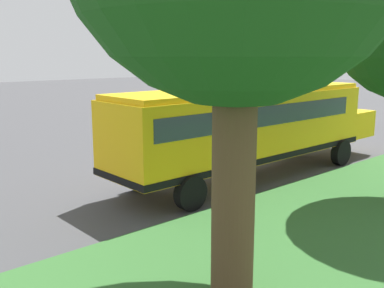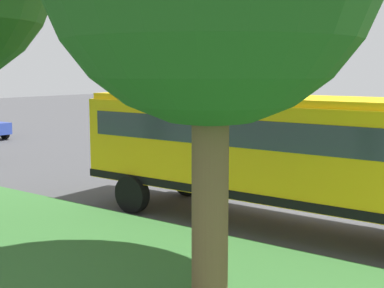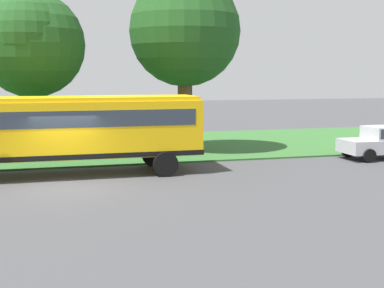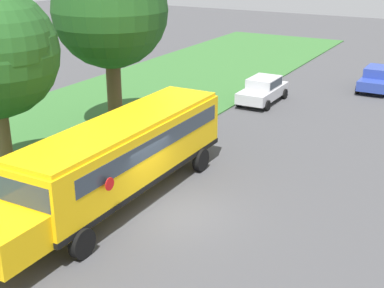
{
  "view_description": "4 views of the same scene",
  "coord_description": "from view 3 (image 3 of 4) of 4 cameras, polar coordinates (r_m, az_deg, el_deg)",
  "views": [
    {
      "loc": [
        -12.55,
        11.8,
        4.27
      ],
      "look_at": [
        -1.81,
        2.26,
        1.4
      ],
      "focal_mm": 42.0,
      "sensor_mm": 36.0,
      "label": 1
    },
    {
      "loc": [
        -13.9,
        -5.68,
        3.77
      ],
      "look_at": [
        -2.31,
        2.86,
        1.79
      ],
      "focal_mm": 50.0,
      "sensor_mm": 36.0,
      "label": 2
    },
    {
      "loc": [
        19.4,
        -0.61,
        4.05
      ],
      "look_at": [
        0.27,
        4.62,
        1.45
      ],
      "focal_mm": 50.0,
      "sensor_mm": 36.0,
      "label": 3
    },
    {
      "loc": [
        8.99,
        -15.02,
        9.3
      ],
      "look_at": [
        -1.72,
        4.22,
        1.02
      ],
      "focal_mm": 50.0,
      "sensor_mm": 36.0,
      "label": 4
    }
  ],
  "objects": [
    {
      "name": "oak_tree_beside_bus",
      "position": [
        26.57,
        -16.87,
        10.35
      ],
      "size": [
        5.06,
        5.02,
        7.95
      ],
      "color": "brown",
      "rests_on": "ground"
    },
    {
      "name": "ground_plane",
      "position": [
        19.83,
        -13.23,
        -4.53
      ],
      "size": [
        120.0,
        120.0,
        0.0
      ],
      "primitive_type": "plane",
      "color": "#424244"
    },
    {
      "name": "oak_tree_roadside_mid",
      "position": [
        27.98,
        -0.51,
        11.84
      ],
      "size": [
        5.7,
        5.7,
        9.11
      ],
      "color": "brown",
      "rests_on": "ground"
    },
    {
      "name": "grass_verge",
      "position": [
        29.68,
        -13.96,
        -0.53
      ],
      "size": [
        12.0,
        80.0,
        0.08
      ],
      "primitive_type": "cube",
      "color": "#33662D",
      "rests_on": "ground"
    },
    {
      "name": "school_bus",
      "position": [
        21.86,
        -13.79,
        1.66
      ],
      "size": [
        2.85,
        12.42,
        3.16
      ],
      "color": "yellow",
      "rests_on": "ground"
    }
  ]
}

